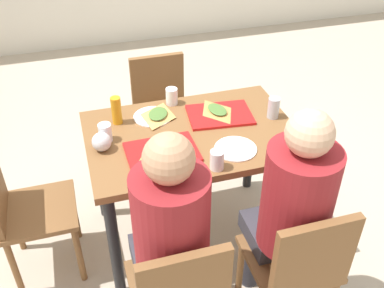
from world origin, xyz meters
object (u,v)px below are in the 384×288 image
Objects in this scene: pizza_slice_b at (217,110)px; chair_near_right at (299,263)px; main_table at (192,149)px; foil_bundle at (102,142)px; pizza_slice_c at (158,115)px; tray_red_far at (220,115)px; person_in_brown_jacket at (292,204)px; person_in_red at (170,231)px; paper_plate_near_edge at (236,149)px; pizza_slice_a at (160,152)px; plastic_cup_c at (105,133)px; soda_can at (274,108)px; plastic_cup_a at (172,96)px; paper_plate_center at (153,117)px; condiment_bottle at (116,110)px; tray_red_near at (162,152)px; plastic_cup_b at (217,160)px; chair_left_end at (20,205)px; chair_far_side at (161,107)px.

chair_near_right is at bearing -84.11° from pizza_slice_b.
main_table is 11.43× the size of foil_bundle.
pizza_slice_c is 0.41m from foil_bundle.
tray_red_far is at bearing 30.06° from main_table.
person_in_brown_jacket is at bearing -83.44° from tray_red_far.
person_in_red is (-0.29, -0.63, 0.07)m from main_table.
pizza_slice_a is at bearing 172.06° from paper_plate_near_edge.
plastic_cup_c is 0.94m from soda_can.
pizza_slice_a is at bearing -110.98° from plastic_cup_a.
person_in_brown_jacket is 0.94m from pizza_slice_c.
pizza_slice_a is (-0.50, 0.61, 0.31)m from chair_near_right.
paper_plate_center is 0.55m from paper_plate_near_edge.
main_table is at bearing 36.35° from pizza_slice_a.
paper_plate_center is at bearing 83.29° from pizza_slice_a.
condiment_bottle reaches higher than paper_plate_near_edge.
pizza_slice_a is (-0.02, -0.02, 0.02)m from tray_red_near.
soda_can is 0.76× the size of condiment_bottle.
pizza_slice_c is at bearing 117.15° from person_in_brown_jacket.
tray_red_far is (0.40, 0.25, 0.00)m from tray_red_near.
tray_red_near is (-0.49, 0.63, 0.29)m from chair_near_right.
plastic_cup_b is at bearing -142.78° from soda_can.
pizza_slice_b is at bearing 86.66° from paper_plate_near_edge.
pizza_slice_b is at bearing 70.74° from plastic_cup_b.
person_in_red is at bearing -76.00° from plastic_cup_c.
chair_left_end reaches higher than main_table.
tray_red_near is 0.34m from pizza_slice_c.
person_in_brown_jacket reaches higher than paper_plate_center.
plastic_cup_a reaches higher than paper_plate_near_edge.
chair_left_end reaches higher than pizza_slice_b.
tray_red_far is (0.20, 0.12, 0.12)m from main_table.
paper_plate_near_edge is (0.37, -0.08, -0.00)m from tray_red_near.
plastic_cup_b is (0.31, 0.30, 0.09)m from person_in_red.
person_in_brown_jacket is 5.70× the size of paper_plate_center.
person_in_brown_jacket is at bearing -61.50° from paper_plate_center.
paper_plate_near_edge is at bearing -53.03° from pizza_slice_c.
pizza_slice_a reaches higher than paper_plate_near_edge.
soda_can is (0.49, 0.02, 0.17)m from main_table.
pizza_slice_a is (-0.21, -0.16, 0.13)m from main_table.
chair_far_side is at bearing 57.30° from plastic_cup_c.
person_in_red reaches higher than pizza_slice_a.
paper_plate_center is at bearing 168.69° from pizza_slice_b.
plastic_cup_b reaches higher than chair_near_right.
plastic_cup_b is at bearing -72.23° from pizza_slice_c.
chair_left_end is 0.82m from tray_red_near.
pizza_slice_b is at bearing 96.95° from person_in_brown_jacket.
condiment_bottle is (0.09, 0.15, 0.03)m from plastic_cup_c.
plastic_cup_c is at bearing 137.21° from person_in_brown_jacket.
pizza_slice_a is 0.41m from condiment_bottle.
tray_red_near is (0.09, 0.49, 0.05)m from person_in_red.
person_in_brown_jacket is at bearing -78.46° from chair_far_side.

